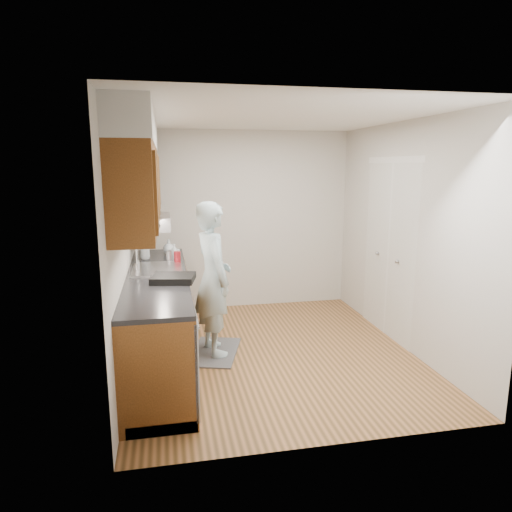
% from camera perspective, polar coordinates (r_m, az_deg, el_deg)
% --- Properties ---
extents(floor, '(3.50, 3.50, 0.00)m').
position_cam_1_polar(floor, '(5.14, 1.97, -11.88)').
color(floor, '#A1693D').
rests_on(floor, ground).
extents(ceiling, '(3.50, 3.50, 0.00)m').
position_cam_1_polar(ceiling, '(4.75, 2.19, 17.04)').
color(ceiling, white).
rests_on(ceiling, wall_left).
extents(wall_left, '(0.02, 3.50, 2.50)m').
position_cam_1_polar(wall_left, '(4.68, -16.09, 1.34)').
color(wall_left, beige).
rests_on(wall_left, floor).
extents(wall_right, '(0.02, 3.50, 2.50)m').
position_cam_1_polar(wall_right, '(5.34, 17.96, 2.41)').
color(wall_right, beige).
rests_on(wall_right, floor).
extents(wall_back, '(3.00, 0.02, 2.50)m').
position_cam_1_polar(wall_back, '(6.49, -1.50, 4.44)').
color(wall_back, beige).
rests_on(wall_back, floor).
extents(counter, '(0.64, 2.80, 1.30)m').
position_cam_1_polar(counter, '(4.85, -12.04, -7.41)').
color(counter, brown).
rests_on(counter, floor).
extents(upper_cabinets, '(0.47, 2.80, 1.21)m').
position_cam_1_polar(upper_cabinets, '(4.65, -14.42, 10.03)').
color(upper_cabinets, brown).
rests_on(upper_cabinets, wall_left).
extents(closet_door, '(0.02, 1.22, 2.05)m').
position_cam_1_polar(closet_door, '(5.63, 16.24, 0.62)').
color(closet_door, white).
rests_on(closet_door, wall_right).
extents(floor_mat, '(0.70, 0.92, 0.02)m').
position_cam_1_polar(floor_mat, '(5.14, -5.21, -11.83)').
color(floor_mat, slate).
rests_on(floor_mat, floor).
extents(person, '(0.57, 0.74, 1.86)m').
position_cam_1_polar(person, '(4.85, -5.41, -1.57)').
color(person, '#AAC6CE').
rests_on(person, floor_mat).
extents(soap_bottle_a, '(0.13, 0.13, 0.30)m').
position_cam_1_polar(soap_bottle_a, '(5.49, -13.74, 1.19)').
color(soap_bottle_a, silver).
rests_on(soap_bottle_a, counter).
extents(soap_bottle_b, '(0.12, 0.12, 0.19)m').
position_cam_1_polar(soap_bottle_b, '(5.37, -10.15, 0.50)').
color(soap_bottle_b, silver).
rests_on(soap_bottle_b, counter).
extents(soap_bottle_c, '(0.20, 0.20, 0.19)m').
position_cam_1_polar(soap_bottle_c, '(5.73, -10.86, 1.14)').
color(soap_bottle_c, silver).
rests_on(soap_bottle_c, counter).
extents(soda_can, '(0.07, 0.07, 0.13)m').
position_cam_1_polar(soda_can, '(5.19, -9.80, -0.17)').
color(soda_can, '#B41E28').
rests_on(soda_can, counter).
extents(steel_can, '(0.08, 0.08, 0.13)m').
position_cam_1_polar(steel_can, '(5.29, -10.84, -0.04)').
color(steel_can, '#A5A5AA').
rests_on(steel_can, counter).
extents(dish_rack, '(0.45, 0.40, 0.06)m').
position_cam_1_polar(dish_rack, '(4.40, -10.29, -2.75)').
color(dish_rack, black).
rests_on(dish_rack, counter).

